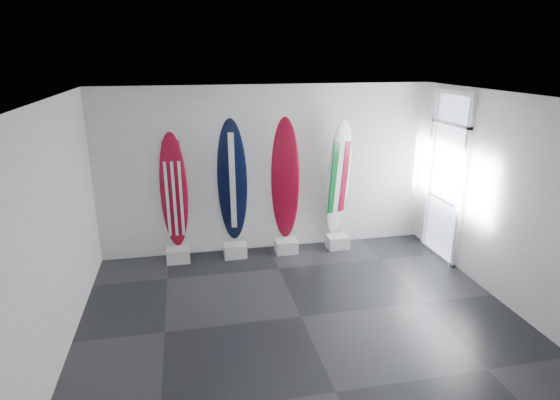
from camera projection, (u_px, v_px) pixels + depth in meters
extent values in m
plane|color=black|center=(301.00, 317.00, 6.48)|extent=(6.00, 6.00, 0.00)
plane|color=white|center=(304.00, 97.00, 5.57)|extent=(6.00, 6.00, 0.00)
plane|color=silver|center=(268.00, 170.00, 8.36)|extent=(6.00, 0.00, 6.00)
plane|color=silver|center=(381.00, 318.00, 3.69)|extent=(6.00, 0.00, 6.00)
plane|color=silver|center=(54.00, 233.00, 5.44)|extent=(0.00, 5.00, 5.00)
plane|color=silver|center=(507.00, 201.00, 6.61)|extent=(0.00, 5.00, 5.00)
cube|color=silver|center=(178.00, 255.00, 8.15)|extent=(0.40, 0.30, 0.24)
ellipsoid|color=maroon|center=(174.00, 191.00, 7.90)|extent=(0.48, 0.21, 2.05)
cube|color=silver|center=(235.00, 250.00, 8.35)|extent=(0.40, 0.30, 0.24)
ellipsoid|color=black|center=(232.00, 182.00, 8.06)|extent=(0.58, 0.50, 2.27)
cube|color=silver|center=(286.00, 246.00, 8.53)|extent=(0.40, 0.30, 0.24)
ellipsoid|color=maroon|center=(285.00, 180.00, 8.24)|extent=(0.54, 0.34, 2.25)
cube|color=silver|center=(338.00, 242.00, 8.72)|extent=(0.40, 0.30, 0.24)
ellipsoid|color=white|center=(338.00, 178.00, 8.44)|extent=(0.57, 0.45, 2.21)
cube|color=silver|center=(132.00, 240.00, 8.21)|extent=(0.09, 0.02, 0.13)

